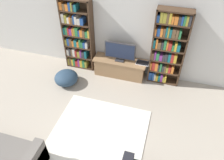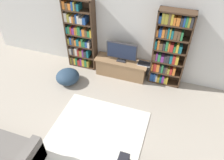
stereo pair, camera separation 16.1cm
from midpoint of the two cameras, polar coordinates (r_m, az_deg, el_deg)
name	(u,v)px [view 1 (the left image)]	position (r m, az deg, el deg)	size (l,w,h in m)	color
wall_back	(128,30)	(5.82, 3.48, 12.93)	(8.80, 0.06, 2.60)	silver
bookshelf_left	(78,36)	(6.24, -9.71, 11.20)	(0.83, 0.30, 2.07)	#422D1E
bookshelf_right	(167,48)	(5.68, 13.43, 8.16)	(0.83, 0.30, 2.07)	#422D1E
tv_stand	(120,67)	(6.18, 1.28, 3.29)	(1.47, 0.46, 0.51)	#8E6B47
television	(120,52)	(5.84, 1.31, 7.42)	(0.84, 0.16, 0.55)	#2D2D33
laptop	(143,63)	(5.95, 7.24, 4.47)	(0.35, 0.24, 0.03)	silver
area_rug	(98,135)	(4.91, -4.63, -14.14)	(2.02, 1.97, 0.02)	beige
beanbag_ottoman	(66,78)	(6.08, -12.59, 0.53)	(0.64, 0.64, 0.37)	#23384C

